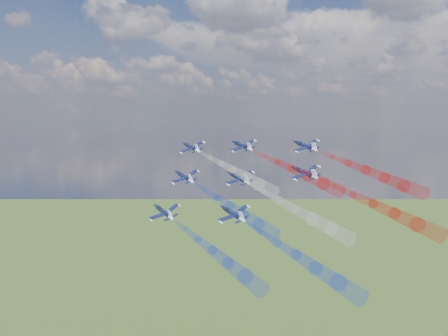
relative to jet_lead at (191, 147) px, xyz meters
The scene contains 16 objects.
jet_lead is the anchor object (origin of this frame).
trail_lead 22.62m from the jet_lead, 22.60° to the right, with size 3.65×35.56×3.65m, color white, non-canonical shape.
jet_inner_left 16.04m from the jet_lead, 62.54° to the right, with size 8.76×10.95×2.92m, color black, non-canonical shape.
trail_inner_left 36.41m from the jet_lead, 38.02° to the right, with size 3.65×35.56×3.65m, color blue, non-canonical shape.
jet_inner_right 16.23m from the jet_lead, 18.35° to the left, with size 8.76×10.95×2.92m, color black, non-canonical shape.
trail_inner_right 36.13m from the jet_lead, ahead, with size 3.65×35.56×3.65m, color red, non-canonical shape.
jet_outer_left 34.10m from the jet_lead, 67.61° to the right, with size 8.76×10.95×2.92m, color black, non-canonical shape.
trail_outer_left 52.80m from the jet_lead, 49.01° to the right, with size 3.65×35.56×3.65m, color blue, non-canonical shape.
jet_center_third 26.08m from the jet_lead, 23.42° to the right, with size 8.76×10.95×2.92m, color black, non-canonical shape.
trail_center_third 48.69m from the jet_lead, 23.04° to the right, with size 3.65×35.56×3.65m, color white, non-canonical shape.
jet_outer_right 35.34m from the jet_lead, 16.02° to the left, with size 8.76×10.95×2.92m, color black, non-canonical shape.
trail_outer_right 54.44m from the jet_lead, ahead, with size 3.65×35.56×3.65m, color red, non-canonical shape.
jet_rear_left 41.48m from the jet_lead, 39.56° to the right, with size 8.76×10.95×2.92m, color black, non-canonical shape.
trail_rear_left 63.43m from the jet_lead, 33.47° to the right, with size 3.65×35.56×3.65m, color blue, non-canonical shape.
jet_rear_right 40.93m from the jet_lead, ahead, with size 8.76×10.95×2.92m, color black, non-canonical shape.
trail_rear_right 62.97m from the jet_lead, 12.87° to the right, with size 3.65×35.56×3.65m, color red, non-canonical shape.
Camera 1 is at (96.26, -103.69, 151.08)m, focal length 40.65 mm.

